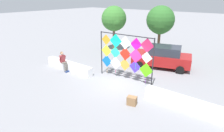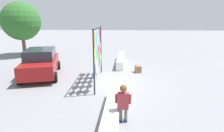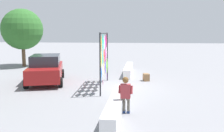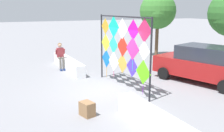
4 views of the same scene
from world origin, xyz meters
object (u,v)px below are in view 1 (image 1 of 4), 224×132
(kite_display_rack, at_px, (125,53))
(tree_palm_like, at_px, (114,19))
(parked_car, at_px, (162,57))
(cardboard_box_large, at_px, (132,101))
(tree_far_right, at_px, (160,21))
(seated_vendor, at_px, (63,60))

(kite_display_rack, xyz_separation_m, tree_palm_like, (-5.08, 5.41, 1.29))
(parked_car, distance_m, cardboard_box_large, 6.29)
(tree_far_right, bearing_deg, tree_palm_like, -144.56)
(tree_far_right, bearing_deg, cardboard_box_large, -71.29)
(seated_vendor, xyz_separation_m, cardboard_box_large, (6.51, -0.89, -0.63))
(kite_display_rack, xyz_separation_m, tree_far_right, (-1.44, 8.00, 1.18))
(seated_vendor, distance_m, tree_far_right, 10.18)
(seated_vendor, bearing_deg, tree_far_right, 72.45)
(kite_display_rack, relative_size, tree_palm_like, 0.89)
(parked_car, relative_size, tree_palm_like, 1.07)
(cardboard_box_large, relative_size, tree_far_right, 0.11)
(parked_car, bearing_deg, tree_palm_like, 164.52)
(kite_display_rack, relative_size, parked_car, 0.84)
(tree_palm_like, relative_size, tree_far_right, 0.99)
(tree_palm_like, bearing_deg, seated_vendor, -84.69)
(parked_car, bearing_deg, kite_display_rack, -102.78)
(seated_vendor, bearing_deg, kite_display_rack, 18.53)
(kite_display_rack, distance_m, parked_car, 3.98)
(kite_display_rack, distance_m, tree_palm_like, 7.53)
(parked_car, height_order, tree_far_right, tree_far_right)
(kite_display_rack, relative_size, seated_vendor, 2.66)
(parked_car, height_order, tree_palm_like, tree_palm_like)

